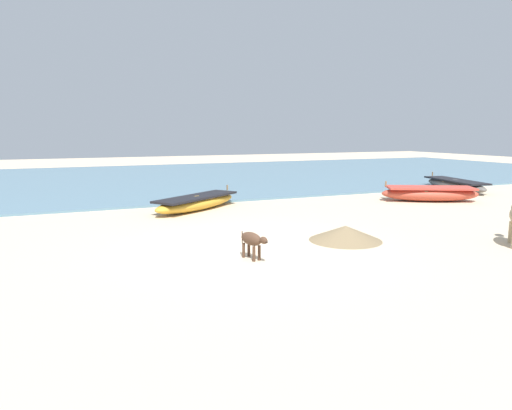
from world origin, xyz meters
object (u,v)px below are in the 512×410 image
object	(u,v)px
fishing_boat_1	(197,202)
fishing_boat_2	(455,184)
calf_near_dark	(252,240)
fishing_boat_0	(430,193)

from	to	relation	value
fishing_boat_1	fishing_boat_2	size ratio (longest dim) A/B	0.90
fishing_boat_1	calf_near_dark	bearing A→B (deg)	-130.78
fishing_boat_0	fishing_boat_1	xyz separation A→B (m)	(-8.80, 1.64, -0.04)
fishing_boat_2	calf_near_dark	size ratio (longest dim) A/B	4.82
fishing_boat_0	calf_near_dark	world-z (taller)	fishing_boat_0
fishing_boat_2	calf_near_dark	distance (m)	14.70
fishing_boat_0	fishing_boat_2	distance (m)	4.08
fishing_boat_2	calf_near_dark	bearing A→B (deg)	130.38
fishing_boat_2	calf_near_dark	world-z (taller)	fishing_boat_2
calf_near_dark	fishing_boat_1	bearing A→B (deg)	160.75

